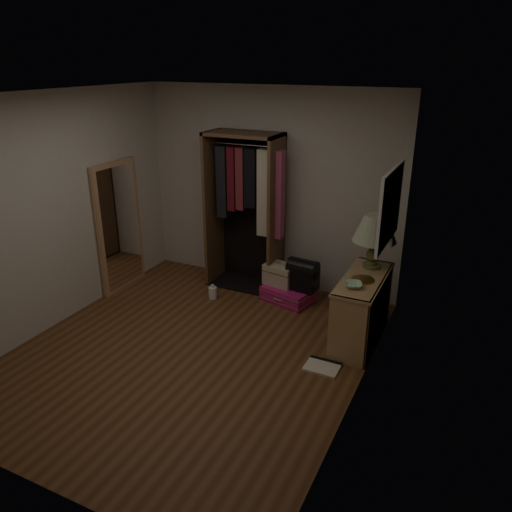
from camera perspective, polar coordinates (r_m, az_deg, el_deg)
name	(u,v)px	position (r m, az deg, el deg)	size (l,w,h in m)	color
ground	(192,351)	(5.44, -7.32, -10.74)	(4.00, 4.00, 0.00)	#563118
room_walls	(194,216)	(4.80, -7.13, 4.56)	(3.52, 4.02, 2.60)	beige
console_bookshelf	(362,306)	(5.54, 12.04, -5.62)	(0.42, 1.12, 0.75)	#AA8052
open_wardrobe	(248,199)	(6.45, -0.89, 6.57)	(1.02, 0.50, 2.05)	brown
floor_mirror	(119,227)	(6.75, -15.34, 3.27)	(0.06, 0.80, 1.70)	tan
pink_suitcase	(288,294)	(6.40, 3.71, -4.33)	(0.71, 0.58, 0.19)	#BD176A
train_case	(280,274)	(6.38, 2.79, -2.09)	(0.44, 0.34, 0.29)	tan
black_bag	(303,274)	(6.24, 5.36, -2.04)	(0.39, 0.28, 0.40)	black
table_lamp	(375,230)	(5.50, 13.44, 2.95)	(0.53, 0.53, 0.60)	#51582A
brass_tray	(363,280)	(5.30, 12.09, -2.66)	(0.27, 0.27, 0.01)	#AD8942
ceramic_bowl	(353,285)	(5.13, 11.01, -3.25)	(0.19, 0.19, 0.05)	#B4D8B4
white_jug	(213,292)	(6.48, -4.98, -4.17)	(0.14, 0.14, 0.19)	white
floor_book	(323,366)	(5.19, 7.66, -12.35)	(0.34, 0.27, 0.03)	beige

